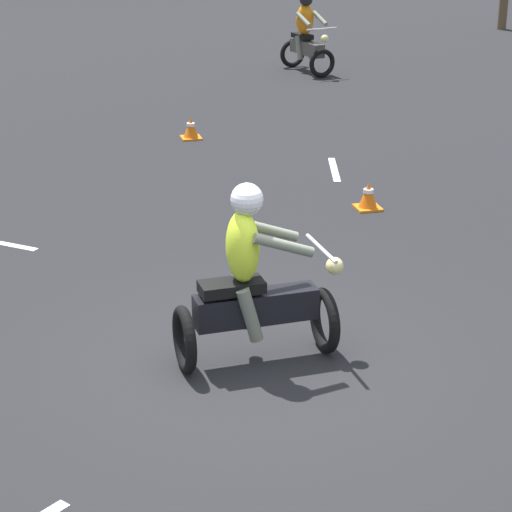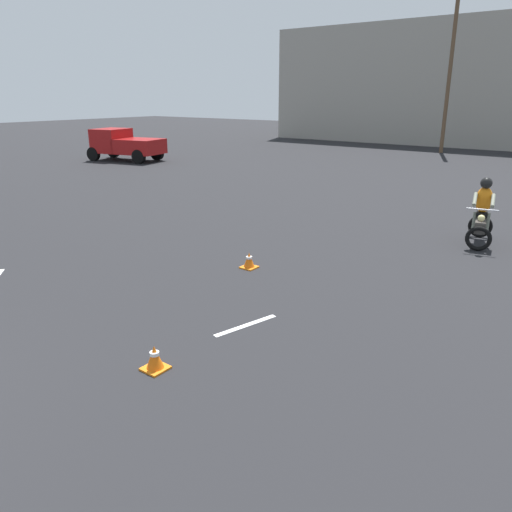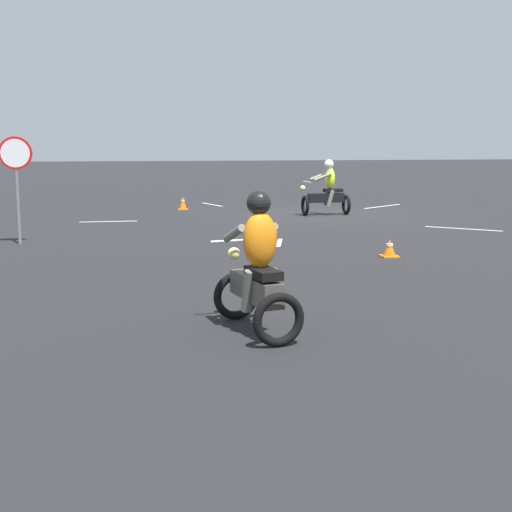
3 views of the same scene
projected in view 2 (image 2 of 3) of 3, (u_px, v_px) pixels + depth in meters
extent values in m
torus|color=black|center=(478.00, 239.00, 11.90)|extent=(0.61, 0.22, 0.60)
torus|color=black|center=(480.00, 226.00, 13.02)|extent=(0.61, 0.22, 0.60)
cube|color=#4C4742|center=(481.00, 224.00, 12.39)|extent=(0.47, 1.13, 0.28)
cube|color=black|center=(482.00, 213.00, 12.51)|extent=(0.37, 0.60, 0.10)
cylinder|color=silver|center=(483.00, 210.00, 11.73)|extent=(0.69, 0.18, 0.04)
sphere|color=#F2E08C|center=(481.00, 218.00, 11.67)|extent=(0.19, 0.19, 0.16)
ellipsoid|color=orange|center=(484.00, 200.00, 12.31)|extent=(0.45, 0.36, 0.64)
cylinder|color=slate|center=(475.00, 199.00, 12.12)|extent=(0.20, 0.55, 0.27)
cylinder|color=slate|center=(493.00, 201.00, 11.96)|extent=(0.20, 0.55, 0.27)
cylinder|color=slate|center=(475.00, 222.00, 12.53)|extent=(0.17, 0.27, 0.51)
cylinder|color=slate|center=(487.00, 223.00, 12.42)|extent=(0.17, 0.27, 0.51)
sphere|color=black|center=(486.00, 183.00, 12.15)|extent=(0.33, 0.33, 0.28)
cylinder|color=black|center=(113.00, 151.00, 29.44)|extent=(0.80, 0.41, 0.76)
cylinder|color=black|center=(93.00, 154.00, 27.97)|extent=(0.80, 0.41, 0.76)
cylinder|color=black|center=(157.00, 153.00, 28.23)|extent=(0.80, 0.41, 0.76)
cylinder|color=black|center=(139.00, 157.00, 26.75)|extent=(0.80, 0.41, 0.76)
cube|color=maroon|center=(139.00, 146.00, 27.57)|extent=(2.76, 2.38, 0.80)
cube|color=maroon|center=(112.00, 140.00, 28.23)|extent=(1.98, 2.21, 1.30)
cube|color=black|center=(102.00, 134.00, 28.38)|extent=(0.49, 1.68, 0.56)
cube|color=orange|center=(249.00, 267.00, 10.80)|extent=(0.32, 0.32, 0.03)
cone|color=orange|center=(249.00, 260.00, 10.74)|extent=(0.24, 0.24, 0.32)
cylinder|color=white|center=(249.00, 258.00, 10.73)|extent=(0.13, 0.13, 0.05)
cube|color=orange|center=(155.00, 368.00, 6.82)|extent=(0.32, 0.32, 0.03)
cone|color=orange|center=(155.00, 357.00, 6.76)|extent=(0.24, 0.24, 0.33)
cylinder|color=white|center=(154.00, 354.00, 6.75)|extent=(0.13, 0.13, 0.05)
cube|color=silver|center=(246.00, 325.00, 8.11)|extent=(0.40, 1.21, 0.01)
cylinder|color=brown|center=(450.00, 67.00, 30.43)|extent=(0.24, 0.24, 10.28)
cube|color=gray|center=(451.00, 84.00, 38.04)|extent=(25.60, 9.06, 8.58)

